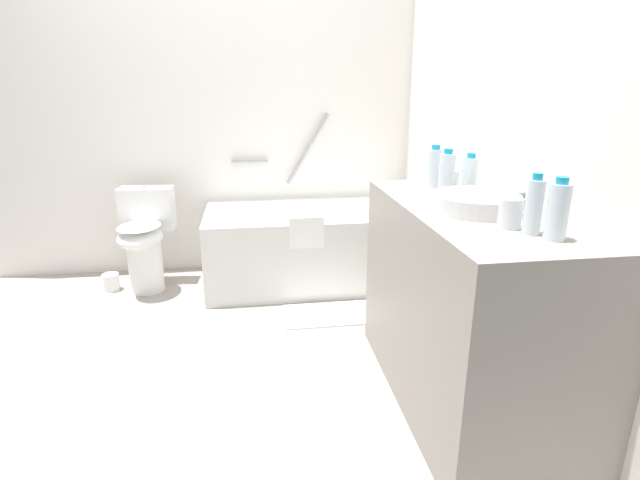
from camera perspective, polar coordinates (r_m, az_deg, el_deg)
name	(u,v)px	position (r m, az deg, el deg)	size (l,w,h in m)	color
ground_plane	(208,356)	(2.70, -13.02, -13.11)	(3.96, 3.96, 0.00)	#9E9389
wall_back_tiled	(211,111)	(3.74, -12.70, 14.50)	(3.36, 0.10, 2.36)	white
wall_right_mirror	(505,123)	(2.65, 20.82, 12.66)	(0.10, 3.11, 2.36)	white
bathtub	(309,243)	(3.48, -1.30, -0.34)	(1.44, 0.78, 1.17)	silver
toilet	(144,238)	(3.53, -19.88, 0.28)	(0.37, 0.50, 0.70)	white
vanity_counter	(469,307)	(2.22, 17.05, -7.55)	(0.60, 1.25, 0.89)	gray
sink_basin	(475,203)	(1.99, 17.75, 4.18)	(0.34, 0.34, 0.07)	white
sink_faucet	(522,201)	(2.08, 22.62, 4.21)	(0.12, 0.15, 0.08)	#A3A3A8
water_bottle_0	(534,206)	(1.74, 23.77, 3.64)	(0.06, 0.06, 0.20)	silver
water_bottle_1	(469,176)	(2.26, 17.12, 7.15)	(0.07, 0.07, 0.19)	silver
water_bottle_2	(558,211)	(1.70, 26.10, 3.06)	(0.07, 0.07, 0.20)	silver
water_bottle_3	(435,168)	(2.41, 13.28, 8.24)	(0.07, 0.07, 0.20)	silver
water_bottle_4	(447,173)	(2.26, 14.63, 7.56)	(0.07, 0.07, 0.20)	silver
drinking_glass_0	(451,181)	(2.36, 15.10, 6.73)	(0.07, 0.07, 0.09)	white
drinking_glass_1	(510,213)	(1.79, 21.38, 2.95)	(0.08, 0.08, 0.10)	white
bath_mat	(332,314)	(3.06, 1.44, -8.68)	(0.60, 0.32, 0.01)	white
toilet_paper_roll	(111,282)	(3.69, -23.29, -4.55)	(0.11, 0.11, 0.12)	white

